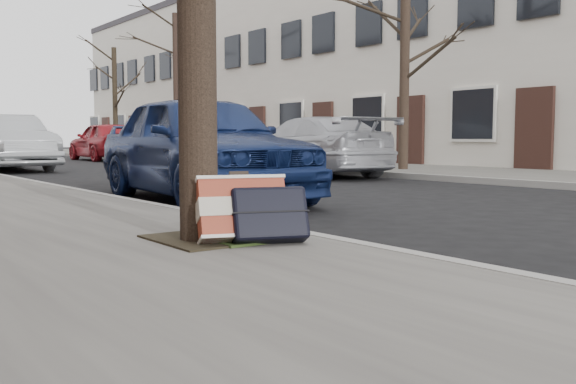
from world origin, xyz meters
TOP-DOWN VIEW (x-y plane):
  - ground at (0.00, 0.00)m, footprint 120.00×120.00m
  - far_sidewalk at (7.80, 15.00)m, footprint 4.00×70.00m
  - house_far at (13.15, 16.00)m, footprint 6.70×40.00m
  - dirt_patch at (-2.00, 1.20)m, footprint 0.85×0.85m
  - suitcase_red at (-1.94, 0.89)m, footprint 0.70×0.53m
  - suitcase_navy at (-1.80, 0.77)m, footprint 0.62×0.49m
  - car_near_front at (-0.00, 4.97)m, footprint 2.20×4.61m
  - car_near_mid at (-0.13, 15.46)m, footprint 1.74×4.65m
  - car_far_front at (4.90, 8.62)m, footprint 2.37×4.81m
  - car_far_back at (4.85, 21.36)m, footprint 1.91×4.48m
  - tree_far_a at (7.20, 7.89)m, footprint 0.23×0.23m
  - tree_far_b at (7.20, 19.89)m, footprint 0.20×0.20m
  - tree_far_c at (7.20, 26.10)m, footprint 0.23×0.23m

SIDE VIEW (x-z plane):
  - ground at x=0.00m, z-range 0.00..0.00m
  - far_sidewalk at x=7.80m, z-range 0.00..0.12m
  - dirt_patch at x=-2.00m, z-range 0.12..0.14m
  - suitcase_navy at x=-1.80m, z-range 0.12..0.54m
  - suitcase_red at x=-1.94m, z-range 0.12..0.60m
  - car_far_front at x=4.90m, z-range 0.00..1.34m
  - car_far_back at x=4.85m, z-range 0.00..1.51m
  - car_near_mid at x=-0.13m, z-range 0.00..1.52m
  - car_near_front at x=0.00m, z-range 0.00..1.52m
  - tree_far_c at x=7.20m, z-range 0.12..5.07m
  - tree_far_a at x=7.20m, z-range 0.12..5.10m
  - tree_far_b at x=7.20m, z-range 0.12..5.69m
  - house_far at x=13.15m, z-range 0.00..7.20m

